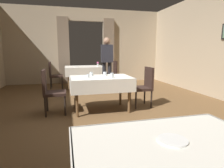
# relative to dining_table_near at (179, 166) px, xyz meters

# --- Properties ---
(ground) EXTENTS (10.08, 10.08, 0.00)m
(ground) POSITION_rel_dining_table_near_xyz_m (0.27, 2.86, -0.65)
(ground) COLOR brown
(wall_back) EXTENTS (6.40, 0.27, 3.00)m
(wall_back) POSITION_rel_dining_table_near_xyz_m (0.27, 7.04, 0.87)
(wall_back) COLOR tan
(wall_back) RESTS_ON ground
(dining_table_near) EXTENTS (1.21, 0.95, 0.75)m
(dining_table_near) POSITION_rel_dining_table_near_xyz_m (0.00, 0.00, 0.00)
(dining_table_near) COLOR brown
(dining_table_near) RESTS_ON ground
(dining_table_mid) EXTENTS (1.32, 0.88, 0.75)m
(dining_table_mid) POSITION_rel_dining_table_near_xyz_m (0.12, 3.08, 0.00)
(dining_table_mid) COLOR brown
(dining_table_mid) RESTS_ON ground
(dining_table_far) EXTENTS (1.39, 1.06, 0.75)m
(dining_table_far) POSITION_rel_dining_table_near_xyz_m (0.06, 5.99, 0.01)
(dining_table_far) COLOR brown
(dining_table_far) RESTS_ON ground
(chair_mid_left) EXTENTS (0.44, 0.44, 0.93)m
(chair_mid_left) POSITION_rel_dining_table_near_xyz_m (-0.92, 3.10, -0.13)
(chair_mid_left) COLOR black
(chair_mid_left) RESTS_ON ground
(chair_mid_right) EXTENTS (0.44, 0.44, 0.93)m
(chair_mid_right) POSITION_rel_dining_table_near_xyz_m (1.17, 3.14, -0.13)
(chair_mid_right) COLOR black
(chair_mid_right) RESTS_ON ground
(chair_far_left) EXTENTS (0.44, 0.44, 0.93)m
(chair_far_left) POSITION_rel_dining_table_near_xyz_m (-1.02, 5.94, -0.13)
(chair_far_left) COLOR black
(chair_far_left) RESTS_ON ground
(chair_far_right) EXTENTS (0.44, 0.44, 0.93)m
(chair_far_right) POSITION_rel_dining_table_near_xyz_m (1.14, 6.10, -0.13)
(chair_far_right) COLOR black
(chair_far_right) RESTS_ON ground
(plate_near_b) EXTENTS (0.18, 0.18, 0.01)m
(plate_near_b) POSITION_rel_dining_table_near_xyz_m (0.01, 0.10, 0.11)
(plate_near_b) COLOR white
(plate_near_b) RESTS_ON dining_table_near
(glass_mid_a) EXTENTS (0.07, 0.07, 0.10)m
(glass_mid_a) POSITION_rel_dining_table_near_xyz_m (-0.06, 3.23, 0.15)
(glass_mid_a) COLOR silver
(glass_mid_a) RESTS_ON dining_table_mid
(glass_mid_b) EXTENTS (0.08, 0.08, 0.09)m
(glass_mid_b) POSITION_rel_dining_table_near_xyz_m (0.24, 3.18, 0.15)
(glass_mid_b) COLOR silver
(glass_mid_b) RESTS_ON dining_table_mid
(glass_mid_c) EXTENTS (0.06, 0.06, 0.08)m
(glass_mid_c) POSITION_rel_dining_table_near_xyz_m (-0.17, 2.95, 0.15)
(glass_mid_c) COLOR silver
(glass_mid_c) RESTS_ON dining_table_mid
(glass_mid_d) EXTENTS (0.07, 0.07, 0.11)m
(glass_mid_d) POSITION_rel_dining_table_near_xyz_m (0.31, 2.83, 0.16)
(glass_mid_d) COLOR silver
(glass_mid_d) RESTS_ON dining_table_mid
(flower_vase_far) EXTENTS (0.07, 0.07, 0.17)m
(flower_vase_far) POSITION_rel_dining_table_near_xyz_m (0.52, 5.77, 0.20)
(flower_vase_far) COLOR silver
(flower_vase_far) RESTS_ON dining_table_far
(plate_far_b) EXTENTS (0.18, 0.18, 0.01)m
(plate_far_b) POSITION_rel_dining_table_near_xyz_m (-0.23, 5.83, 0.11)
(plate_far_b) COLOR white
(plate_far_b) RESTS_ON dining_table_far
(person_waiter_by_doorway) EXTENTS (0.37, 0.24, 1.72)m
(person_waiter_by_doorway) POSITION_rel_dining_table_near_xyz_m (0.67, 4.95, 0.38)
(person_waiter_by_doorway) COLOR black
(person_waiter_by_doorway) RESTS_ON ground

